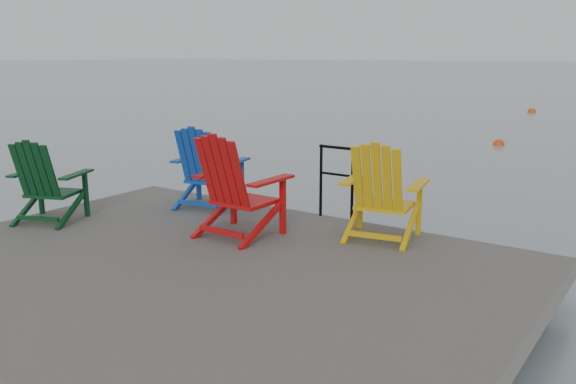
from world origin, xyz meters
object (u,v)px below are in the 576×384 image
Objects in this scene: chair_green at (46,181)px; chair_red at (236,186)px; handrail at (336,175)px; chair_blue at (206,167)px; chair_yellow at (382,191)px; buoy_b at (532,112)px; buoy_a at (499,145)px.

chair_green is 0.88× the size of chair_red.
handrail is 0.84× the size of chair_blue.
chair_yellow is at bearing 1.56° from chair_green.
chair_yellow is at bearing -81.13° from buoy_b.
chair_red is at bearing -87.66° from buoy_a.
chair_green is at bearing -135.93° from chair_blue.
chair_blue is at bearing -163.72° from handrail.
chair_yellow reaches higher than handrail.
buoy_b is (-3.41, 21.87, -1.04)m from chair_yellow.
buoy_b is at bearing 67.18° from chair_green.
chair_green is at bearing -90.49° from buoy_b.
chair_green is 2.39m from chair_red.
chair_yellow is 3.37× the size of buoy_a.
chair_green is at bearing -97.70° from buoy_a.
chair_yellow is (1.37, 0.79, -0.03)m from chair_red.
chair_green is 1.95m from chair_blue.
chair_blue is 3.33× the size of buoy_a.
handrail is at bearing -83.14° from buoy_b.
chair_red is at bearing -46.07° from chair_blue.
chair_blue is at bearing 146.14° from chair_red.
chair_green reaches higher than handrail.
chair_green is (-2.77, -2.09, -0.04)m from handrail.
chair_yellow is at bearing -11.42° from chair_blue.
chair_green is 2.78× the size of buoy_b.
chair_green is 3.12× the size of buoy_a.
chair_blue is 0.93× the size of chair_red.
chair_red is at bearing -112.53° from handrail.
chair_yellow reaches higher than chair_green.
handrail is 1.38m from chair_red.
chair_red reaches higher than handrail.
chair_blue reaches higher than chair_green.
buoy_a is at bearing 95.40° from handrail.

